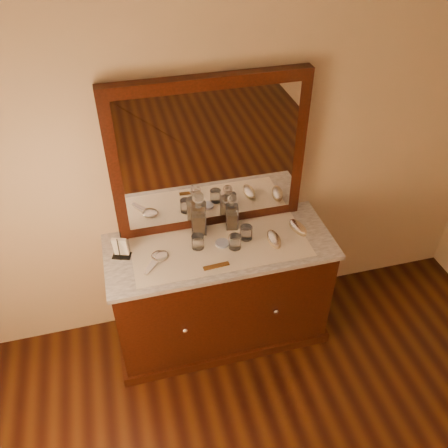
# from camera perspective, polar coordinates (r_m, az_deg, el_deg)

# --- Properties ---
(dresser_cabinet) EXTENTS (1.40, 0.55, 0.82)m
(dresser_cabinet) POSITION_cam_1_polar(r_m,az_deg,el_deg) (3.26, -0.45, -8.38)
(dresser_cabinet) COLOR black
(dresser_cabinet) RESTS_ON floor
(dresser_plinth) EXTENTS (1.46, 0.59, 0.08)m
(dresser_plinth) POSITION_cam_1_polar(r_m,az_deg,el_deg) (3.54, -0.42, -12.43)
(dresser_plinth) COLOR black
(dresser_plinth) RESTS_ON floor
(knob_left) EXTENTS (0.04, 0.04, 0.04)m
(knob_left) POSITION_cam_1_polar(r_m,az_deg,el_deg) (3.01, -4.76, -12.77)
(knob_left) COLOR silver
(knob_left) RESTS_ON dresser_cabinet
(knob_right) EXTENTS (0.04, 0.04, 0.04)m
(knob_right) POSITION_cam_1_polar(r_m,az_deg,el_deg) (3.11, 6.33, -10.53)
(knob_right) COLOR silver
(knob_right) RESTS_ON dresser_cabinet
(marble_top) EXTENTS (1.44, 0.59, 0.03)m
(marble_top) POSITION_cam_1_polar(r_m,az_deg,el_deg) (2.96, -0.49, -2.80)
(marble_top) COLOR white
(marble_top) RESTS_ON dresser_cabinet
(mirror_frame) EXTENTS (1.20, 0.08, 1.00)m
(mirror_frame) POSITION_cam_1_polar(r_m,az_deg,el_deg) (2.84, -1.78, 8.19)
(mirror_frame) COLOR black
(mirror_frame) RESTS_ON marble_top
(mirror_glass) EXTENTS (1.06, 0.01, 0.86)m
(mirror_glass) POSITION_cam_1_polar(r_m,az_deg,el_deg) (2.81, -1.62, 7.84)
(mirror_glass) COLOR white
(mirror_glass) RESTS_ON marble_top
(lace_runner) EXTENTS (1.10, 0.45, 0.00)m
(lace_runner) POSITION_cam_1_polar(r_m,az_deg,el_deg) (2.93, -0.40, -2.81)
(lace_runner) COLOR silver
(lace_runner) RESTS_ON marble_top
(pin_dish) EXTENTS (0.09, 0.09, 0.02)m
(pin_dish) POSITION_cam_1_polar(r_m,az_deg,el_deg) (2.94, -0.23, -2.35)
(pin_dish) COLOR white
(pin_dish) RESTS_ON lace_runner
(comb) EXTENTS (0.16, 0.04, 0.01)m
(comb) POSITION_cam_1_polar(r_m,az_deg,el_deg) (2.80, -0.94, -5.12)
(comb) COLOR brown
(comb) RESTS_ON lace_runner
(napkin_rack) EXTENTS (0.13, 0.10, 0.17)m
(napkin_rack) POSITION_cam_1_polar(r_m,az_deg,el_deg) (2.89, -12.46, -2.87)
(napkin_rack) COLOR black
(napkin_rack) RESTS_ON marble_top
(decanter_left) EXTENTS (0.11, 0.11, 0.31)m
(decanter_left) POSITION_cam_1_polar(r_m,az_deg,el_deg) (2.97, -3.05, 0.89)
(decanter_left) COLOR brown
(decanter_left) RESTS_ON lace_runner
(decanter_right) EXTENTS (0.09, 0.09, 0.26)m
(decanter_right) POSITION_cam_1_polar(r_m,az_deg,el_deg) (3.02, 0.98, 1.12)
(decanter_right) COLOR brown
(decanter_right) RESTS_ON lace_runner
(brush_near) EXTENTS (0.07, 0.17, 0.05)m
(brush_near) POSITION_cam_1_polar(r_m,az_deg,el_deg) (2.96, 6.10, -1.85)
(brush_near) COLOR #9D8460
(brush_near) RESTS_ON lace_runner
(brush_far) EXTENTS (0.11, 0.18, 0.05)m
(brush_far) POSITION_cam_1_polar(r_m,az_deg,el_deg) (3.07, 8.98, -0.44)
(brush_far) COLOR #9D8460
(brush_far) RESTS_ON lace_runner
(hand_mirror_outer) EXTENTS (0.15, 0.18, 0.02)m
(hand_mirror_outer) POSITION_cam_1_polar(r_m,az_deg,el_deg) (2.88, -8.23, -3.99)
(hand_mirror_outer) COLOR silver
(hand_mirror_outer) RESTS_ON lace_runner
(hand_mirror_inner) EXTENTS (0.19, 0.21, 0.02)m
(hand_mirror_inner) POSITION_cam_1_polar(r_m,az_deg,el_deg) (2.87, -7.89, -4.15)
(hand_mirror_inner) COLOR silver
(hand_mirror_inner) RESTS_ON lace_runner
(tumblers) EXTENTS (0.39, 0.15, 0.09)m
(tumblers) POSITION_cam_1_polar(r_m,az_deg,el_deg) (2.92, 0.31, -1.80)
(tumblers) COLOR white
(tumblers) RESTS_ON lace_runner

